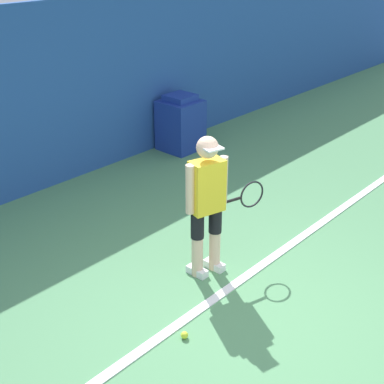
{
  "coord_description": "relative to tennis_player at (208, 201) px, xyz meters",
  "views": [
    {
      "loc": [
        -3.33,
        -2.3,
        3.27
      ],
      "look_at": [
        0.32,
        1.02,
        0.88
      ],
      "focal_mm": 50.0,
      "sensor_mm": 36.0,
      "label": 1
    }
  ],
  "objects": [
    {
      "name": "back_wall",
      "position": [
        -0.34,
        3.1,
        0.41
      ],
      "size": [
        24.0,
        0.1,
        2.52
      ],
      "color": "#234C99",
      "rests_on": "ground_plane"
    },
    {
      "name": "court_baseline",
      "position": [
        -0.34,
        -0.38,
        -0.84
      ],
      "size": [
        21.6,
        0.1,
        0.01
      ],
      "color": "white",
      "rests_on": "ground_plane"
    },
    {
      "name": "covered_chair",
      "position": [
        2.45,
        2.7,
        -0.4
      ],
      "size": [
        0.62,
        0.61,
        0.93
      ],
      "color": "navy",
      "rests_on": "ground_plane"
    },
    {
      "name": "tennis_ball",
      "position": [
        -0.94,
        -0.54,
        -0.81
      ],
      "size": [
        0.07,
        0.07,
        0.07
      ],
      "color": "#D1E533",
      "rests_on": "ground_plane"
    },
    {
      "name": "tennis_player",
      "position": [
        0.0,
        0.0,
        0.0
      ],
      "size": [
        0.94,
        0.36,
        1.53
      ],
      "rotation": [
        0.0,
        0.0,
        -0.27
      ],
      "color": "beige",
      "rests_on": "ground_plane"
    },
    {
      "name": "ground_plane",
      "position": [
        -0.34,
        -0.81,
        -0.85
      ],
      "size": [
        24.0,
        24.0,
        0.0
      ],
      "primitive_type": "plane",
      "color": "#518C5B"
    }
  ]
}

